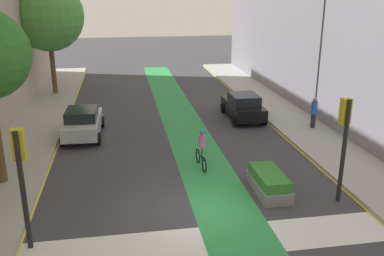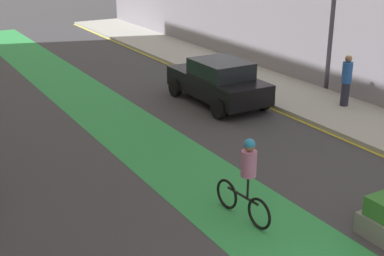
% 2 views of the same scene
% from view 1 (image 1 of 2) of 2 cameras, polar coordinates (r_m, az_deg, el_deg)
% --- Properties ---
extents(ground_plane, '(120.00, 120.00, 0.00)m').
position_cam_1_polar(ground_plane, '(15.53, 1.14, -11.13)').
color(ground_plane, '#38383D').
extents(bike_lane_paint, '(2.40, 60.00, 0.01)m').
position_cam_1_polar(bike_lane_paint, '(15.71, 4.54, -10.80)').
color(bike_lane_paint, '#2D8C47').
rests_on(bike_lane_paint, ground_plane).
extents(crosswalk_band, '(12.00, 1.80, 0.01)m').
position_cam_1_polar(crosswalk_band, '(13.86, 2.74, -15.10)').
color(crosswalk_band, silver).
rests_on(crosswalk_band, ground_plane).
extents(curb_stripe_left, '(0.16, 60.00, 0.01)m').
position_cam_1_polar(curb_stripe_left, '(15.69, -21.46, -12.17)').
color(curb_stripe_left, yellow).
rests_on(curb_stripe_left, ground_plane).
extents(curb_stripe_right, '(0.16, 60.00, 0.01)m').
position_cam_1_polar(curb_stripe_right, '(17.55, 21.00, -8.78)').
color(curb_stripe_right, yellow).
rests_on(curb_stripe_right, ground_plane).
extents(traffic_signal_near_right, '(0.35, 0.52, 3.95)m').
position_cam_1_polar(traffic_signal_near_right, '(16.19, 19.93, -0.28)').
color(traffic_signal_near_right, black).
rests_on(traffic_signal_near_right, ground_plane).
extents(traffic_signal_near_left, '(0.35, 0.52, 3.80)m').
position_cam_1_polar(traffic_signal_near_left, '(13.40, -22.17, -4.81)').
color(traffic_signal_near_left, black).
rests_on(traffic_signal_near_left, ground_plane).
extents(car_black_right_far, '(2.03, 4.21, 1.57)m').
position_cam_1_polar(car_black_right_far, '(26.13, 6.94, 2.97)').
color(car_black_right_far, black).
rests_on(car_black_right_far, ground_plane).
extents(car_silver_left_far, '(2.14, 4.26, 1.57)m').
position_cam_1_polar(car_silver_left_far, '(23.49, -14.57, 0.76)').
color(car_silver_left_far, '#B2B7BF').
rests_on(car_silver_left_far, ground_plane).
extents(cyclist_in_lane, '(0.32, 1.73, 1.86)m').
position_cam_1_polar(cyclist_in_lane, '(18.62, 1.30, -2.68)').
color(cyclist_in_lane, black).
rests_on(cyclist_in_lane, ground_plane).
extents(pedestrian_sidewalk_right_a, '(0.34, 0.34, 1.74)m').
position_cam_1_polar(pedestrian_sidewalk_right_a, '(24.72, 16.17, 2.06)').
color(pedestrian_sidewalk_right_a, '#262638').
rests_on(pedestrian_sidewalk_right_a, sidewalk_right).
extents(street_tree_far, '(5.14, 5.14, 8.29)m').
position_cam_1_polar(street_tree_far, '(32.96, -18.95, 14.21)').
color(street_tree_far, brown).
rests_on(street_tree_far, sidewalk_left).
extents(median_planter, '(1.12, 2.50, 0.85)m').
position_cam_1_polar(median_planter, '(16.94, 10.36, -7.29)').
color(median_planter, slate).
rests_on(median_planter, ground_plane).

